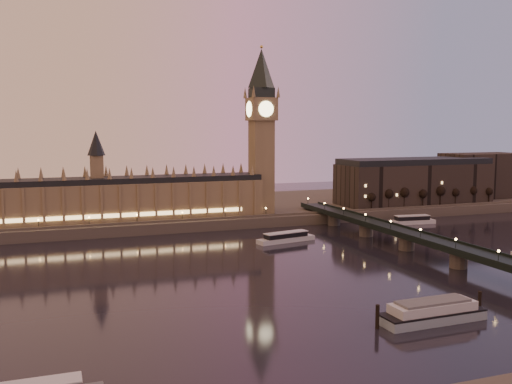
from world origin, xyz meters
TOP-DOWN VIEW (x-y plane):
  - ground at (0.00, 0.00)m, footprint 700.00×700.00m
  - far_embankment at (30.00, 165.00)m, footprint 560.00×130.00m
  - palace_of_westminster at (-40.12, 120.99)m, footprint 180.00×26.62m
  - big_ben at (53.99, 120.99)m, footprint 17.68×17.68m
  - westminster_bridge at (91.61, 0.00)m, footprint 13.20×260.00m
  - city_block at (194.94, 130.93)m, footprint 155.00×45.00m
  - bare_tree_0 at (124.80, 109.00)m, footprint 5.95×5.95m
  - bare_tree_1 at (138.84, 109.00)m, footprint 5.95×5.95m
  - bare_tree_2 at (152.88, 109.00)m, footprint 5.95×5.95m
  - bare_tree_3 at (166.91, 109.00)m, footprint 5.95×5.95m
  - bare_tree_4 at (180.95, 109.00)m, footprint 5.95×5.95m
  - bare_tree_5 at (194.99, 109.00)m, footprint 5.95×5.95m
  - bare_tree_6 at (209.02, 109.00)m, footprint 5.95×5.95m
  - bare_tree_7 at (223.06, 109.00)m, footprint 5.95×5.95m
  - cruise_boat_a at (44.20, 57.63)m, footprint 33.44×13.53m
  - cruise_boat_b at (140.15, 82.71)m, footprint 29.58×10.14m
  - moored_barge at (38.66, -71.94)m, footprint 39.86×10.54m

SIDE VIEW (x-z plane):
  - ground at x=0.00m, z-range 0.00..0.00m
  - cruise_boat_a at x=44.20m, z-range -0.31..4.92m
  - cruise_boat_b at x=140.15m, z-range -0.32..5.03m
  - far_embankment at x=30.00m, z-range 0.00..6.00m
  - moored_barge at x=38.66m, z-range -0.57..6.74m
  - westminster_bridge at x=91.61m, z-range -2.13..13.17m
  - bare_tree_0 at x=124.80m, z-range 8.98..21.08m
  - bare_tree_1 at x=138.84m, z-range 8.98..21.08m
  - bare_tree_2 at x=152.88m, z-range 8.98..21.08m
  - bare_tree_3 at x=166.91m, z-range 8.98..21.08m
  - bare_tree_4 at x=180.95m, z-range 8.98..21.08m
  - bare_tree_5 at x=194.99m, z-range 8.98..21.08m
  - bare_tree_6 at x=209.02m, z-range 8.98..21.08m
  - bare_tree_7 at x=223.06m, z-range 8.98..21.08m
  - palace_of_westminster at x=-40.12m, z-range -4.29..47.71m
  - city_block at x=194.94m, z-range 5.24..39.24m
  - big_ben at x=53.99m, z-range 11.95..115.95m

